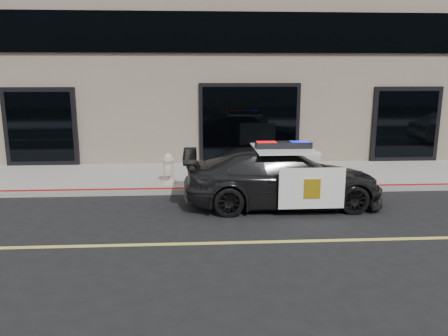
{
  "coord_description": "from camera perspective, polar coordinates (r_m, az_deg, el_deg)",
  "views": [
    {
      "loc": [
        -2.77,
        -7.88,
        3.2
      ],
      "look_at": [
        -2.16,
        2.2,
        1.0
      ],
      "focal_mm": 35.0,
      "sensor_mm": 36.0,
      "label": 1
    }
  ],
  "objects": [
    {
      "name": "ground",
      "position": [
        8.94,
        15.03,
        -9.12
      ],
      "size": [
        120.0,
        120.0,
        0.0
      ],
      "primitive_type": "plane",
      "color": "black",
      "rests_on": "ground"
    },
    {
      "name": "fire_hydrant",
      "position": [
        12.35,
        -7.27,
        -0.15
      ],
      "size": [
        0.4,
        0.55,
        0.88
      ],
      "color": "beige",
      "rests_on": "sidewalk_n"
    },
    {
      "name": "police_car",
      "position": [
        10.78,
        7.65,
        -1.15
      ],
      "size": [
        2.24,
        4.87,
        1.59
      ],
      "color": "black",
      "rests_on": "ground"
    },
    {
      "name": "building_n",
      "position": [
        18.79,
        5.42,
        20.82
      ],
      "size": [
        60.0,
        7.0,
        12.0
      ],
      "primitive_type": "cube",
      "color": "#756856",
      "rests_on": "ground"
    },
    {
      "name": "sidewalk_n",
      "position": [
        13.77,
        8.24,
        -0.94
      ],
      "size": [
        60.0,
        3.5,
        0.15
      ],
      "primitive_type": "cube",
      "color": "gray",
      "rests_on": "ground"
    }
  ]
}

